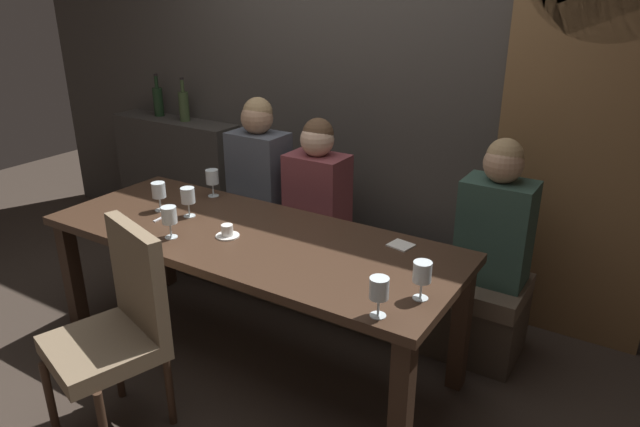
{
  "coord_description": "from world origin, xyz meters",
  "views": [
    {
      "loc": [
        1.73,
        -2.08,
        1.93
      ],
      "look_at": [
        0.29,
        0.22,
        0.84
      ],
      "focal_mm": 32.37,
      "sensor_mm": 36.0,
      "label": 1
    }
  ],
  "objects_px": {
    "dining_table": "(250,249)",
    "espresso_cup": "(227,232)",
    "diner_bearded": "(317,184)",
    "wine_glass_near_left": "(379,289)",
    "wine_glass_end_right": "(422,273)",
    "wine_glass_center_front": "(169,217)",
    "fork_on_table": "(165,216)",
    "wine_glass_far_left": "(188,196)",
    "chair_near_side": "(119,321)",
    "diner_far_end": "(497,216)",
    "banquette_bench": "(321,270)",
    "wine_bottle_pale_label": "(184,105)",
    "wine_bottle_dark_red": "(158,101)",
    "diner_redhead": "(259,167)",
    "wine_glass_end_left": "(212,178)",
    "wine_glass_center_back": "(159,191)"
  },
  "relations": [
    {
      "from": "dining_table",
      "to": "espresso_cup",
      "type": "distance_m",
      "value": 0.16
    },
    {
      "from": "diner_bearded",
      "to": "wine_glass_near_left",
      "type": "xyz_separation_m",
      "value": [
        0.93,
        -1.03,
        0.05
      ]
    },
    {
      "from": "wine_glass_end_right",
      "to": "wine_glass_center_front",
      "type": "distance_m",
      "value": 1.3
    },
    {
      "from": "fork_on_table",
      "to": "wine_glass_far_left",
      "type": "bearing_deg",
      "value": 30.24
    },
    {
      "from": "chair_near_side",
      "to": "wine_glass_far_left",
      "type": "relative_size",
      "value": 5.98
    },
    {
      "from": "espresso_cup",
      "to": "diner_far_end",
      "type": "bearing_deg",
      "value": 36.0
    },
    {
      "from": "banquette_bench",
      "to": "diner_bearded",
      "type": "relative_size",
      "value": 3.31
    },
    {
      "from": "fork_on_table",
      "to": "wine_glass_end_right",
      "type": "bearing_deg",
      "value": -8.38
    },
    {
      "from": "banquette_bench",
      "to": "wine_glass_far_left",
      "type": "bearing_deg",
      "value": -121.88
    },
    {
      "from": "wine_glass_center_front",
      "to": "fork_on_table",
      "type": "distance_m",
      "value": 0.31
    },
    {
      "from": "chair_near_side",
      "to": "wine_bottle_pale_label",
      "type": "xyz_separation_m",
      "value": [
        -1.28,
        1.76,
        0.51
      ]
    },
    {
      "from": "dining_table",
      "to": "wine_glass_center_front",
      "type": "distance_m",
      "value": 0.44
    },
    {
      "from": "wine_bottle_pale_label",
      "to": "wine_glass_end_right",
      "type": "relative_size",
      "value": 1.99
    },
    {
      "from": "banquette_bench",
      "to": "dining_table",
      "type": "bearing_deg",
      "value": -90.0
    },
    {
      "from": "wine_bottle_pale_label",
      "to": "wine_glass_end_right",
      "type": "distance_m",
      "value": 2.71
    },
    {
      "from": "wine_bottle_dark_red",
      "to": "wine_glass_far_left",
      "type": "relative_size",
      "value": 1.99
    },
    {
      "from": "wine_glass_near_left",
      "to": "wine_glass_end_right",
      "type": "bearing_deg",
      "value": 67.66
    },
    {
      "from": "diner_redhead",
      "to": "wine_glass_end_right",
      "type": "relative_size",
      "value": 5.08
    },
    {
      "from": "wine_bottle_dark_red",
      "to": "wine_glass_end_left",
      "type": "height_order",
      "value": "wine_bottle_dark_red"
    },
    {
      "from": "diner_bearded",
      "to": "wine_glass_end_left",
      "type": "distance_m",
      "value": 0.63
    },
    {
      "from": "chair_near_side",
      "to": "wine_bottle_dark_red",
      "type": "bearing_deg",
      "value": 131.47
    },
    {
      "from": "diner_redhead",
      "to": "wine_glass_center_front",
      "type": "bearing_deg",
      "value": -80.64
    },
    {
      "from": "wine_glass_far_left",
      "to": "wine_glass_near_left",
      "type": "bearing_deg",
      "value": -15.19
    },
    {
      "from": "wine_glass_far_left",
      "to": "espresso_cup",
      "type": "distance_m",
      "value": 0.38
    },
    {
      "from": "wine_bottle_pale_label",
      "to": "wine_glass_far_left",
      "type": "distance_m",
      "value": 1.45
    },
    {
      "from": "wine_glass_end_left",
      "to": "wine_bottle_pale_label",
      "type": "bearing_deg",
      "value": 141.73
    },
    {
      "from": "wine_glass_near_left",
      "to": "wine_glass_center_front",
      "type": "height_order",
      "value": "same"
    },
    {
      "from": "wine_bottle_dark_red",
      "to": "fork_on_table",
      "type": "height_order",
      "value": "wine_bottle_dark_red"
    },
    {
      "from": "diner_bearded",
      "to": "wine_glass_center_front",
      "type": "height_order",
      "value": "diner_bearded"
    },
    {
      "from": "diner_far_end",
      "to": "wine_glass_near_left",
      "type": "height_order",
      "value": "diner_far_end"
    },
    {
      "from": "wine_glass_end_left",
      "to": "wine_glass_center_front",
      "type": "bearing_deg",
      "value": -68.09
    },
    {
      "from": "diner_bearded",
      "to": "wine_glass_end_right",
      "type": "bearing_deg",
      "value": -38.99
    },
    {
      "from": "wine_glass_center_front",
      "to": "fork_on_table",
      "type": "xyz_separation_m",
      "value": [
        -0.23,
        0.18,
        -0.11
      ]
    },
    {
      "from": "diner_bearded",
      "to": "fork_on_table",
      "type": "distance_m",
      "value": 0.91
    },
    {
      "from": "espresso_cup",
      "to": "wine_glass_far_left",
      "type": "bearing_deg",
      "value": 164.52
    },
    {
      "from": "wine_glass_end_right",
      "to": "chair_near_side",
      "type": "bearing_deg",
      "value": -152.9
    },
    {
      "from": "dining_table",
      "to": "espresso_cup",
      "type": "bearing_deg",
      "value": -130.45
    },
    {
      "from": "chair_near_side",
      "to": "banquette_bench",
      "type": "bearing_deg",
      "value": 83.84
    },
    {
      "from": "chair_near_side",
      "to": "diner_far_end",
      "type": "xyz_separation_m",
      "value": [
        1.2,
        1.45,
        0.26
      ]
    },
    {
      "from": "wine_bottle_dark_red",
      "to": "wine_glass_center_front",
      "type": "relative_size",
      "value": 1.99
    },
    {
      "from": "wine_bottle_pale_label",
      "to": "wine_glass_center_back",
      "type": "relative_size",
      "value": 1.99
    },
    {
      "from": "diner_bearded",
      "to": "fork_on_table",
      "type": "height_order",
      "value": "diner_bearded"
    },
    {
      "from": "diner_redhead",
      "to": "fork_on_table",
      "type": "xyz_separation_m",
      "value": [
        -0.08,
        -0.74,
        -0.1
      ]
    },
    {
      "from": "diner_redhead",
      "to": "wine_glass_near_left",
      "type": "xyz_separation_m",
      "value": [
        1.36,
        -1.03,
        0.01
      ]
    },
    {
      "from": "wine_bottle_dark_red",
      "to": "wine_glass_end_left",
      "type": "relative_size",
      "value": 1.99
    },
    {
      "from": "diner_bearded",
      "to": "wine_glass_end_right",
      "type": "relative_size",
      "value": 4.6
    },
    {
      "from": "espresso_cup",
      "to": "fork_on_table",
      "type": "height_order",
      "value": "espresso_cup"
    },
    {
      "from": "chair_near_side",
      "to": "wine_glass_end_right",
      "type": "xyz_separation_m",
      "value": [
        1.15,
        0.59,
        0.3
      ]
    },
    {
      "from": "banquette_bench",
      "to": "espresso_cup",
      "type": "relative_size",
      "value": 20.83
    },
    {
      "from": "wine_glass_end_right",
      "to": "wine_glass_center_front",
      "type": "height_order",
      "value": "same"
    }
  ]
}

